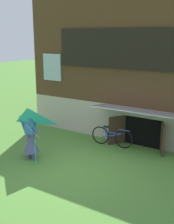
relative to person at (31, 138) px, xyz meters
The scene contains 5 objects.
ground_plane 1.86m from the person, ahead, with size 60.00×60.00×0.00m, color #4C7F33.
log_house 6.10m from the person, 72.61° to the left, with size 8.29×6.09×5.52m.
person is the anchor object (origin of this frame).
kite 1.00m from the person, 50.22° to the right, with size 1.19×1.11×1.78m.
bicycle_blue 2.95m from the person, 54.67° to the left, with size 1.59×0.18×0.72m.
Camera 1 is at (4.49, -6.39, 3.89)m, focal length 46.15 mm.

